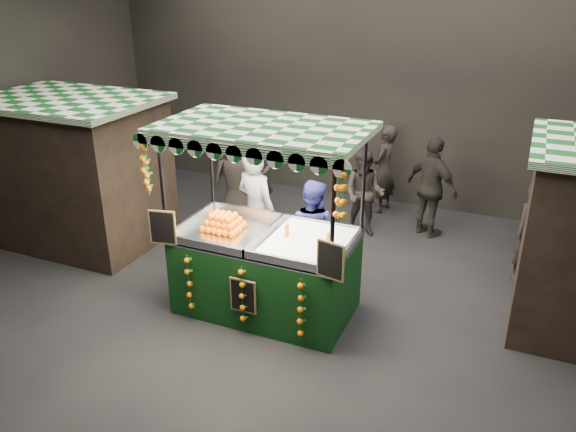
% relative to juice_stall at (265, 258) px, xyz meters
% --- Properties ---
extents(ground, '(12.00, 12.00, 0.00)m').
position_rel_juice_stall_xyz_m(ground, '(0.28, -0.09, -0.85)').
color(ground, black).
rests_on(ground, ground).
extents(market_hall, '(12.10, 10.10, 5.05)m').
position_rel_juice_stall_xyz_m(market_hall, '(0.28, -0.09, 2.53)').
color(market_hall, black).
rests_on(market_hall, ground).
extents(neighbour_stall_left, '(3.00, 2.20, 2.60)m').
position_rel_juice_stall_xyz_m(neighbour_stall_left, '(-4.12, 0.91, 0.45)').
color(neighbour_stall_left, black).
rests_on(neighbour_stall_left, ground).
extents(juice_stall, '(2.84, 1.67, 2.75)m').
position_rel_juice_stall_xyz_m(juice_stall, '(0.00, 0.00, 0.00)').
color(juice_stall, black).
rests_on(juice_stall, ground).
extents(vendor_grey, '(0.88, 0.72, 2.10)m').
position_rel_juice_stall_xyz_m(vendor_grey, '(-0.64, 1.05, 0.19)').
color(vendor_grey, gray).
rests_on(vendor_grey, ground).
extents(vendor_blue, '(0.87, 0.70, 1.71)m').
position_rel_juice_stall_xyz_m(vendor_blue, '(0.29, 1.05, 0.00)').
color(vendor_blue, navy).
rests_on(vendor_blue, ground).
extents(shopper_0, '(0.78, 0.72, 1.78)m').
position_rel_juice_stall_xyz_m(shopper_0, '(-1.55, 2.89, 0.03)').
color(shopper_0, '#2C2624').
rests_on(shopper_0, ground).
extents(shopper_1, '(0.81, 0.64, 1.62)m').
position_rel_juice_stall_xyz_m(shopper_1, '(0.53, 3.09, -0.04)').
color(shopper_1, '#2C2523').
rests_on(shopper_1, ground).
extents(shopper_2, '(1.18, 0.96, 1.88)m').
position_rel_juice_stall_xyz_m(shopper_2, '(1.67, 3.53, 0.09)').
color(shopper_2, '#292521').
rests_on(shopper_2, ground).
extents(shopper_3, '(0.98, 1.25, 1.70)m').
position_rel_juice_stall_xyz_m(shopper_3, '(3.71, 4.04, -0.01)').
color(shopper_3, '#2B2322').
rests_on(shopper_3, ground).
extents(shopper_4, '(1.09, 1.01, 1.87)m').
position_rel_juice_stall_xyz_m(shopper_4, '(-1.79, 2.51, 0.08)').
color(shopper_4, black).
rests_on(shopper_4, ground).
extents(shopper_6, '(0.55, 0.72, 1.79)m').
position_rel_juice_stall_xyz_m(shopper_6, '(0.58, 4.34, 0.04)').
color(shopper_6, black).
rests_on(shopper_6, ground).
extents(shopper_7, '(0.71, 0.67, 1.64)m').
position_rel_juice_stall_xyz_m(shopper_7, '(3.42, 2.44, -0.04)').
color(shopper_7, black).
rests_on(shopper_7, ground).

